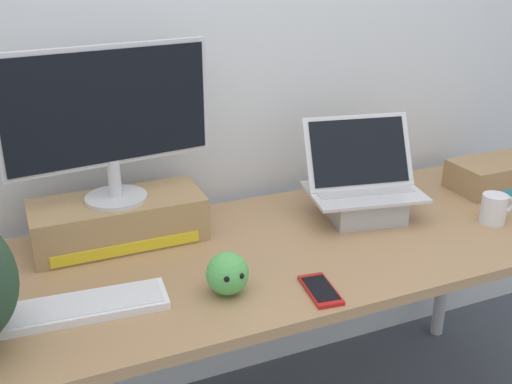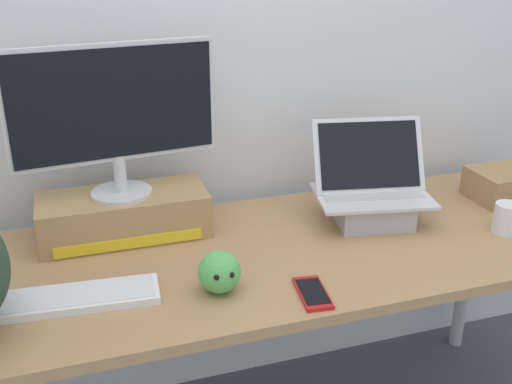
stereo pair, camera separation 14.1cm
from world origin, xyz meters
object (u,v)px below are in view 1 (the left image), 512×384
object	(u,v)px
desktop_monitor	(109,117)
plush_toy	(227,274)
external_keyboard	(82,307)
cell_phone	(320,290)
toner_box_yellow	(118,220)
toner_box_cyan	(496,174)
open_laptop	(363,195)
coffee_mug	(494,208)

from	to	relation	value
desktop_monitor	plush_toy	size ratio (longest dim) A/B	5.41
desktop_monitor	plush_toy	xyz separation A→B (m)	(0.19, -0.39, -0.32)
external_keyboard	cell_phone	size ratio (longest dim) A/B	2.64
toner_box_yellow	toner_box_cyan	size ratio (longest dim) A/B	1.51
external_keyboard	cell_phone	world-z (taller)	external_keyboard
plush_toy	cell_phone	bearing A→B (deg)	-22.93
external_keyboard	toner_box_yellow	bearing A→B (deg)	69.15
open_laptop	toner_box_yellow	bearing A→B (deg)	-179.02
open_laptop	plush_toy	bearing A→B (deg)	-143.91
coffee_mug	toner_box_yellow	bearing A→B (deg)	162.84
desktop_monitor	external_keyboard	world-z (taller)	desktop_monitor
open_laptop	toner_box_cyan	xyz separation A→B (m)	(0.56, 0.01, -0.02)
toner_box_yellow	external_keyboard	bearing A→B (deg)	-115.52
desktop_monitor	plush_toy	world-z (taller)	desktop_monitor
desktop_monitor	coffee_mug	xyz separation A→B (m)	(1.09, -0.33, -0.32)
cell_phone	plush_toy	distance (m)	0.24
external_keyboard	coffee_mug	distance (m)	1.25
coffee_mug	toner_box_cyan	world-z (taller)	toner_box_cyan
toner_box_yellow	toner_box_cyan	bearing A→B (deg)	-5.19
external_keyboard	desktop_monitor	bearing A→B (deg)	69.04
open_laptop	coffee_mug	xyz separation A→B (m)	(0.35, -0.21, -0.02)
coffee_mug	plush_toy	size ratio (longest dim) A/B	1.12
cell_phone	plush_toy	size ratio (longest dim) A/B	1.46
coffee_mug	cell_phone	size ratio (longest dim) A/B	0.77
open_laptop	plush_toy	distance (m)	0.61
desktop_monitor	cell_phone	xyz separation A→B (m)	(0.40, -0.48, -0.37)
plush_toy	open_laptop	bearing A→B (deg)	25.14
toner_box_yellow	external_keyboard	size ratio (longest dim) A/B	1.18
cell_phone	toner_box_cyan	world-z (taller)	toner_box_cyan
open_laptop	toner_box_cyan	distance (m)	0.56
coffee_mug	desktop_monitor	bearing A→B (deg)	162.89
toner_box_yellow	plush_toy	bearing A→B (deg)	-64.39
open_laptop	toner_box_cyan	world-z (taller)	open_laptop
toner_box_yellow	cell_phone	distance (m)	0.63
desktop_monitor	external_keyboard	xyz separation A→B (m)	(-0.16, -0.33, -0.36)
coffee_mug	external_keyboard	bearing A→B (deg)	179.82
desktop_monitor	toner_box_yellow	bearing A→B (deg)	92.48
external_keyboard	coffee_mug	world-z (taller)	coffee_mug
external_keyboard	cell_phone	bearing A→B (deg)	-10.17
open_laptop	plush_toy	world-z (taller)	open_laptop
coffee_mug	plush_toy	bearing A→B (deg)	-176.55
open_laptop	coffee_mug	world-z (taller)	open_laptop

